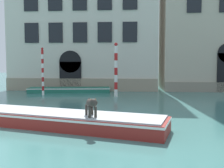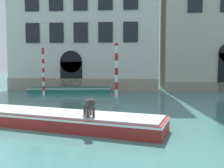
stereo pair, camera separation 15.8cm
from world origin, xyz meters
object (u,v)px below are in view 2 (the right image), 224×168
Objects in this scene: mooring_pole_0 at (116,69)px; mooring_pole_3 at (43,71)px; dog_on_deck at (89,104)px; boat_foreground at (64,119)px; boat_moored_near_palazzo at (70,90)px.

mooring_pole_3 is at bearing 176.05° from mooring_pole_0.
mooring_pole_0 reaches higher than mooring_pole_3.
dog_on_deck is at bearing -62.68° from mooring_pole_3.
boat_moored_near_palazzo is (-2.79, 12.19, -0.09)m from boat_foreground.
mooring_pole_3 is at bearing -136.32° from boat_moored_near_palazzo.
boat_moored_near_palazzo is at bearing 150.03° from mooring_pole_0.
mooring_pole_3 is (-5.62, 10.89, 0.84)m from dog_on_deck.
boat_foreground is 8.01× the size of dog_on_deck.
mooring_pole_0 is at bearing -36.99° from boat_moored_near_palazzo.
boat_moored_near_palazzo is at bearing 117.79° from boat_foreground.
dog_on_deck is 12.29m from mooring_pole_3.
dog_on_deck is 0.28× the size of mooring_pole_3.
mooring_pole_0 is (1.41, 9.76, 1.75)m from boat_foreground.
boat_moored_near_palazzo is 1.75× the size of mooring_pole_0.
mooring_pole_0 is at bearing 157.19° from dog_on_deck.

